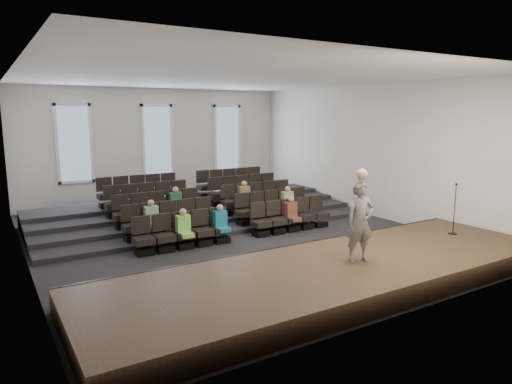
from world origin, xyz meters
TOP-DOWN VIEW (x-y plane):
  - ground at (0.00, 0.00)m, footprint 14.00×14.00m
  - ceiling at (0.00, 0.00)m, footprint 12.00×14.00m
  - wall_back at (0.00, 7.02)m, footprint 12.00×0.04m
  - wall_front at (0.00, -7.02)m, footprint 12.00×0.04m
  - wall_left at (-6.02, 0.00)m, footprint 0.04×14.00m
  - wall_right at (6.02, 0.00)m, footprint 0.04×14.00m
  - stage at (0.00, -5.10)m, footprint 11.80×3.60m
  - stage_lip at (0.00, -3.33)m, footprint 11.80×0.06m
  - risers at (0.00, 3.17)m, footprint 11.80×4.80m
  - seating_rows at (-0.00, 1.54)m, footprint 6.80×4.70m
  - windows at (0.00, 6.95)m, footprint 8.44×0.10m
  - audience at (-0.10, 0.30)m, footprint 5.45×2.64m
  - speaker at (0.56, -5.20)m, footprint 0.77×0.59m
  - mic_stand at (4.59, -4.81)m, footprint 0.25×0.25m

SIDE VIEW (x-z plane):
  - ground at x=0.00m, z-range 0.00..0.00m
  - risers at x=0.00m, z-range -0.10..0.50m
  - stage at x=0.00m, z-range 0.00..0.50m
  - stage_lip at x=0.00m, z-range -0.01..0.51m
  - seating_rows at x=0.00m, z-range -0.15..1.52m
  - audience at x=-0.10m, z-range 0.26..1.36m
  - mic_stand at x=4.59m, z-range 0.20..1.67m
  - speaker at x=0.56m, z-range 0.50..2.38m
  - wall_back at x=0.00m, z-range 0.00..5.00m
  - wall_front at x=0.00m, z-range 0.00..5.00m
  - wall_left at x=-6.02m, z-range 0.00..5.00m
  - wall_right at x=6.02m, z-range 0.00..5.00m
  - windows at x=0.00m, z-range 1.08..4.32m
  - ceiling at x=0.00m, z-range 5.00..5.02m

